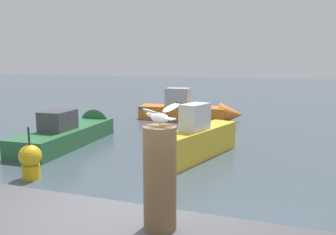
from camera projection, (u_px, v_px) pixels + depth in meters
name	position (u px, v px, depth m)	size (l,w,h in m)	color
mooring_post	(160.00, 179.00, 3.44)	(0.34, 0.34, 1.08)	brown
seagull	(159.00, 114.00, 3.33)	(0.38, 0.55, 0.23)	tan
boat_yellow	(202.00, 138.00, 10.62)	(1.90, 4.08, 1.69)	yellow
boat_orange	(193.00, 111.00, 17.21)	(5.27, 1.42, 1.78)	orange
boat_green	(78.00, 130.00, 12.78)	(1.60, 5.67, 1.59)	#2D6B3D
channel_buoy	(30.00, 160.00, 8.53)	(0.56, 0.56, 1.33)	yellow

